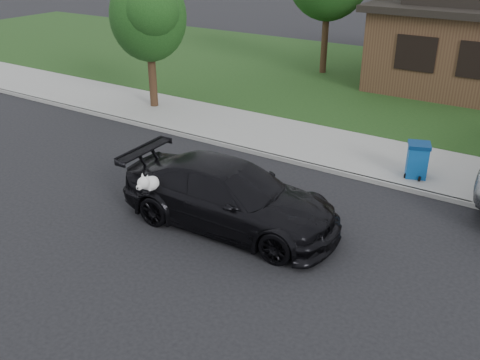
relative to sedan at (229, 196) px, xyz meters
The scene contains 7 objects.
ground 0.93m from the sedan, 28.17° to the left, with size 120.00×120.00×0.00m, color black.
sidewalk 5.35m from the sedan, 84.33° to the left, with size 60.00×3.00×0.12m, color gray.
curb 3.87m from the sedan, 82.10° to the left, with size 60.00×0.12×0.12m, color gray.
lawn 13.31m from the sedan, 87.74° to the left, with size 60.00×13.00×0.13m, color #193814.
sedan is the anchor object (origin of this frame).
recycling_bin 5.28m from the sedan, 58.80° to the left, with size 0.69×0.69×0.90m.
tree_2 9.09m from the sedan, 141.82° to the left, with size 2.73×2.60×4.59m.
Camera 1 is at (5.24, -8.73, 5.90)m, focal length 40.00 mm.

